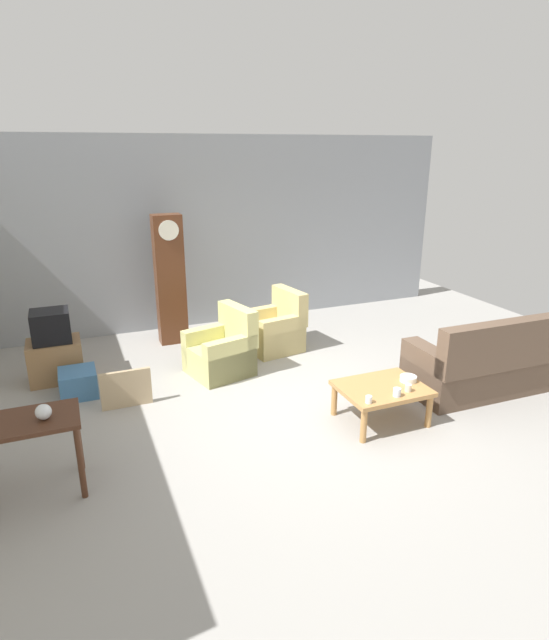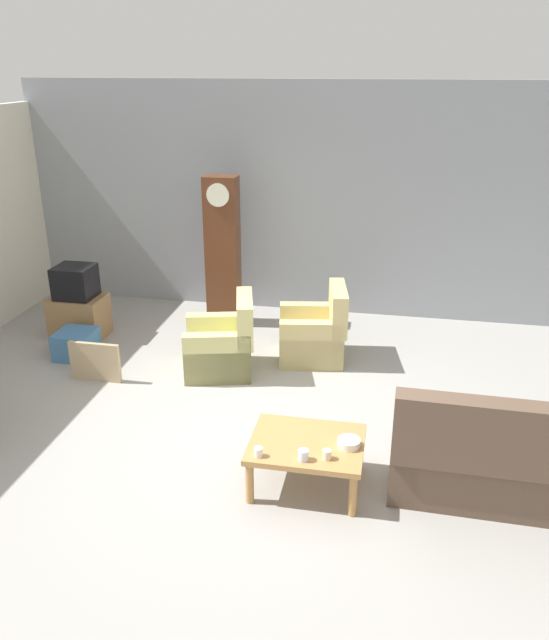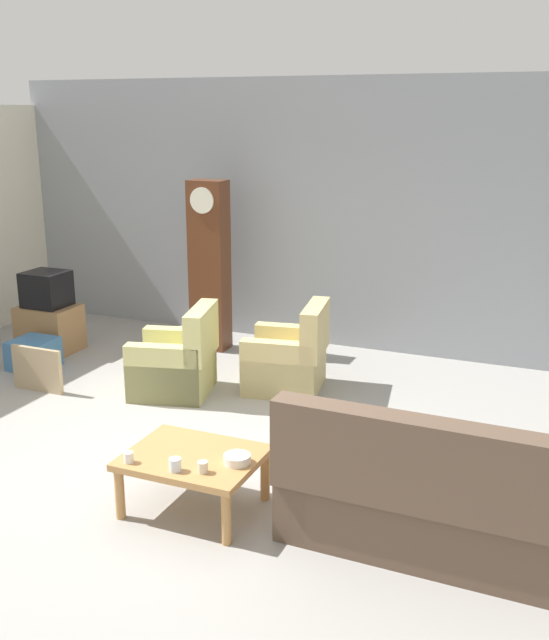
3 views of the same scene
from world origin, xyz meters
name	(u,v)px [view 3 (image 3 of 3)]	position (x,y,z in m)	size (l,w,h in m)	color
ground_plane	(175,460)	(0.00, 0.00, 0.00)	(10.40, 10.40, 0.00)	#999691
garage_door_wall	(322,215)	(0.00, 3.60, 1.60)	(8.40, 0.16, 3.20)	gray
couch_floral	(441,502)	(2.28, -0.47, 0.36)	(2.12, 0.92, 1.04)	brown
armchair_olive_near	(177,364)	(-0.76, 1.35, 0.31)	(0.95, 0.93, 0.92)	#CCC67A
armchair_olive_far	(289,361)	(0.26, 1.91, 0.31)	(0.91, 0.88, 0.92)	#CEBA78
coffee_table_wood	(193,462)	(0.53, -0.63, 0.37)	(0.96, 0.76, 0.43)	#B27F47
grandfather_clock	(210,266)	(-1.13, 2.82, 1.03)	(0.44, 0.30, 2.04)	#562D19
tv_stand_cabinet	(50,328)	(-2.89, 1.98, 0.28)	(0.68, 0.52, 0.55)	#997047
tv_crt	(46,289)	(-2.89, 1.98, 0.76)	(0.48, 0.44, 0.42)	black
framed_picture_leaning	(37,369)	(-2.12, 0.83, 0.23)	(0.60, 0.05, 0.47)	tan
storage_box_blue	(33,354)	(-2.64, 1.38, 0.17)	(0.45, 0.47, 0.33)	teal
cup_white_porcelain	(129,457)	(0.17, -0.91, 0.47)	(0.07, 0.07, 0.08)	white
cup_blue_rimmed	(175,465)	(0.54, -0.90, 0.48)	(0.09, 0.09, 0.09)	silver
cup_cream_tall	(203,467)	(0.73, -0.84, 0.47)	(0.07, 0.07, 0.08)	beige
bowl_white_stacked	(237,459)	(0.88, -0.63, 0.47)	(0.19, 0.19, 0.07)	white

